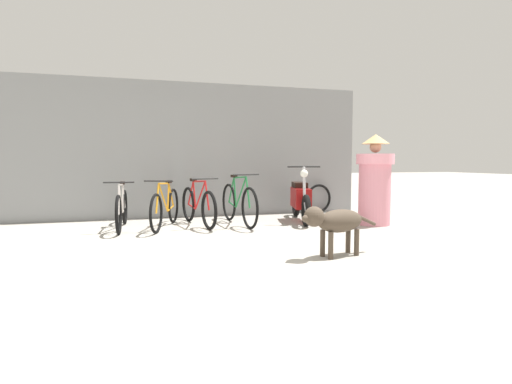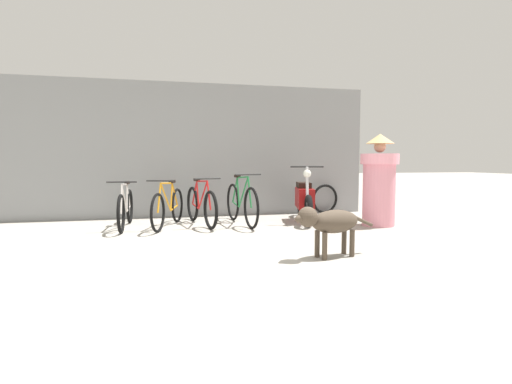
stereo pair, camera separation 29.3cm
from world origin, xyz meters
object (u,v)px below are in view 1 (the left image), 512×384
bicycle_1 (165,208)px  bicycle_3 (239,203)px  spare_tire_left (319,199)px  person_in_robes (375,180)px  stray_dog (335,222)px  bicycle_0 (122,209)px  motorcycle (301,199)px  bicycle_2 (198,206)px

bicycle_1 → bicycle_3: bearing=108.8°
spare_tire_left → person_in_robes: bearing=-81.2°
stray_dog → person_in_robes: (1.77, 1.96, 0.37)m
bicycle_0 → stray_dog: size_ratio=1.55×
bicycle_1 → bicycle_3: (1.26, 0.01, 0.03)m
bicycle_0 → person_in_robes: (4.24, -0.76, 0.45)m
person_in_robes → spare_tire_left: bearing=-81.6°
bicycle_3 → person_in_robes: (2.29, -0.68, 0.41)m
bicycle_0 → motorcycle: (3.16, -0.02, 0.08)m
bicycle_0 → stray_dog: bicycle_0 is taller
bicycle_2 → spare_tire_left: (2.72, 0.94, -0.03)m
bicycle_1 → bicycle_3: 1.26m
bicycle_3 → bicycle_1: bearing=-96.4°
motorcycle → person_in_robes: bearing=69.5°
bicycle_2 → motorcycle: 1.90m
motorcycle → person_in_robes: (1.09, -0.74, 0.38)m
bicycle_0 → bicycle_1: bearing=85.2°
bicycle_0 → stray_dog: (2.47, -2.72, 0.09)m
bicycle_3 → stray_dog: (0.51, -2.64, 0.04)m
bicycle_3 → stray_dog: bicycle_3 is taller
bicycle_2 → stray_dog: size_ratio=1.54×
bicycle_0 → bicycle_1: size_ratio=1.04×
bicycle_3 → spare_tire_left: 2.27m
bicycle_0 → bicycle_2: bearing=93.2°
bicycle_1 → motorcycle: (2.46, 0.07, 0.07)m
bicycle_1 → person_in_robes: size_ratio=1.02×
bicycle_3 → spare_tire_left: bicycle_3 is taller
bicycle_0 → stray_dog: 3.68m
bicycle_1 → spare_tire_left: 3.44m
stray_dog → person_in_robes: bearing=-144.1°
motorcycle → spare_tire_left: (0.82, 0.97, -0.09)m
bicycle_3 → motorcycle: bearing=86.3°
bicycle_2 → person_in_robes: size_ratio=1.05×
person_in_robes → spare_tire_left: person_in_robes is taller
bicycle_3 → person_in_robes: bearing=66.9°
stray_dog → bicycle_3: bearing=-90.9°
bicycle_2 → spare_tire_left: bicycle_2 is taller
motorcycle → person_in_robes: size_ratio=1.11×
spare_tire_left → bicycle_1: bearing=-162.4°
spare_tire_left → motorcycle: bearing=-130.2°
stray_dog → spare_tire_left: size_ratio=1.73×
person_in_robes → stray_dog: bearing=47.5°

